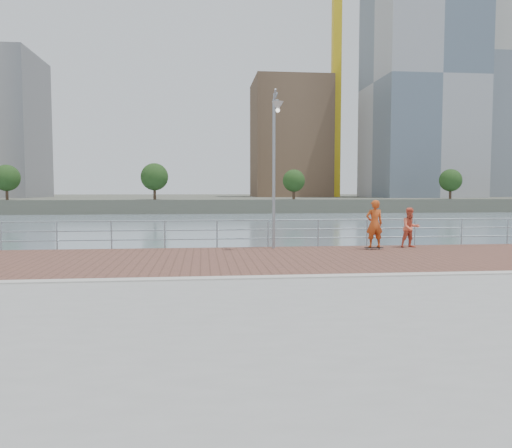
{
  "coord_description": "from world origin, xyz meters",
  "views": [
    {
      "loc": [
        -1.59,
        -12.83,
        2.34
      ],
      "look_at": [
        0.0,
        2.0,
        1.3
      ],
      "focal_mm": 35.0,
      "sensor_mm": 36.0,
      "label": 1
    }
  ],
  "objects": [
    {
      "name": "skateboarder",
      "position": [
        4.99,
        5.71,
        1.02
      ],
      "size": [
        0.67,
        0.45,
        1.83
      ],
      "primitive_type": "imported",
      "rotation": [
        0.0,
        0.0,
        3.16
      ],
      "color": "#BF4819",
      "rests_on": "skateboard"
    },
    {
      "name": "brick_lane",
      "position": [
        0.0,
        3.6,
        0.01
      ],
      "size": [
        40.0,
        6.8,
        0.02
      ],
      "primitive_type": "cube",
      "color": "brown",
      "rests_on": "seawall"
    },
    {
      "name": "skateboard",
      "position": [
        4.99,
        5.71,
        0.08
      ],
      "size": [
        0.7,
        0.19,
        0.08
      ],
      "rotation": [
        0.0,
        0.0,
        0.02
      ],
      "color": "black",
      "rests_on": "brick_lane"
    },
    {
      "name": "seawall",
      "position": [
        0.0,
        -5.0,
        -1.0
      ],
      "size": [
        40.0,
        24.0,
        2.0
      ],
      "primitive_type": "cube",
      "color": "gray",
      "rests_on": "ground"
    },
    {
      "name": "concrete_lane",
      "position": [
        0.0,
        -8.6,
        0.01
      ],
      "size": [
        40.0,
        16.8,
        0.02
      ],
      "primitive_type": "cube",
      "color": "#9E9E9B",
      "rests_on": "seawall"
    },
    {
      "name": "far_shore",
      "position": [
        0.0,
        122.5,
        -0.75
      ],
      "size": [
        320.0,
        95.0,
        2.5
      ],
      "primitive_type": "cube",
      "color": "#4C5142",
      "rests_on": "ground"
    },
    {
      "name": "tower_crane",
      "position": [
        27.36,
        104.0,
        33.5
      ],
      "size": [
        47.0,
        2.0,
        50.7
      ],
      "color": "gold",
      "rests_on": "far_shore"
    },
    {
      "name": "water",
      "position": [
        0.0,
        0.0,
        -2.0
      ],
      "size": [
        400.0,
        400.0,
        0.0
      ],
      "primitive_type": "plane",
      "color": "slate",
      "rests_on": "ground"
    },
    {
      "name": "guardrail",
      "position": [
        0.0,
        7.0,
        0.69
      ],
      "size": [
        39.06,
        0.06,
        1.13
      ],
      "color": "#8C9EA8",
      "rests_on": "brick_lane"
    },
    {
      "name": "skyline",
      "position": [
        33.97,
        104.82,
        24.46
      ],
      "size": [
        233.0,
        41.0,
        68.16
      ],
      "color": "#ADA38E",
      "rests_on": "far_shore"
    },
    {
      "name": "street_lamp",
      "position": [
        1.18,
        6.07,
        4.16
      ],
      "size": [
        0.43,
        1.24,
        5.85
      ],
      "color": "gray",
      "rests_on": "brick_lane"
    },
    {
      "name": "curb",
      "position": [
        0.0,
        0.0,
        0.03
      ],
      "size": [
        40.0,
        0.4,
        0.06
      ],
      "primitive_type": "cube",
      "color": "#B7B5AD",
      "rests_on": "seawall"
    },
    {
      "name": "bystander",
      "position": [
        6.64,
        6.19,
        0.81
      ],
      "size": [
        0.82,
        0.67,
        1.59
      ],
      "primitive_type": "imported",
      "rotation": [
        0.0,
        0.0,
        0.09
      ],
      "color": "#E86344",
      "rests_on": "brick_lane"
    },
    {
      "name": "shoreline_trees",
      "position": [
        0.39,
        77.0,
        4.32
      ],
      "size": [
        144.78,
        4.99,
        6.65
      ],
      "color": "#473323",
      "rests_on": "far_shore"
    }
  ]
}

